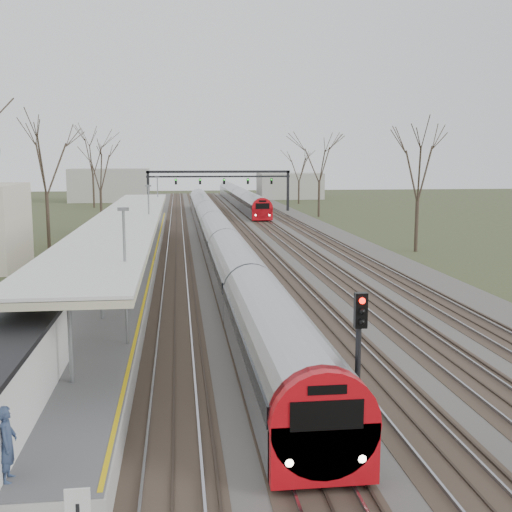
# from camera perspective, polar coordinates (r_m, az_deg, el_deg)

# --- Properties ---
(track_bed) EXTENTS (24.00, 160.00, 0.22)m
(track_bed) POSITION_cam_1_polar(r_m,az_deg,el_deg) (65.00, -1.58, 1.82)
(track_bed) COLOR #474442
(track_bed) RESTS_ON ground
(platform) EXTENTS (3.50, 69.00, 1.00)m
(platform) POSITION_cam_1_polar(r_m,az_deg,el_deg) (47.44, -10.85, -0.34)
(platform) COLOR #9E9B93
(platform) RESTS_ON ground
(canopy) EXTENTS (4.10, 50.00, 3.11)m
(canopy) POSITION_cam_1_polar(r_m,az_deg,el_deg) (42.55, -11.38, 3.28)
(canopy) COLOR slate
(canopy) RESTS_ON platform
(signal_gantry) EXTENTS (21.00, 0.59, 6.08)m
(signal_gantry) POSITION_cam_1_polar(r_m,az_deg,el_deg) (94.49, -3.30, 6.89)
(signal_gantry) COLOR black
(signal_gantry) RESTS_ON ground
(tree_west_far) EXTENTS (5.50, 5.50, 11.33)m
(tree_west_far) POSITION_cam_1_polar(r_m,az_deg,el_deg) (58.35, -18.26, 8.45)
(tree_west_far) COLOR #2D231C
(tree_west_far) RESTS_ON ground
(tree_east_far) EXTENTS (5.00, 5.00, 10.30)m
(tree_east_far) POSITION_cam_1_polar(r_m,az_deg,el_deg) (54.94, 14.27, 7.87)
(tree_east_far) COLOR #2D231C
(tree_east_far) RESTS_ON ground
(train_near) EXTENTS (2.62, 90.21, 3.05)m
(train_near) POSITION_cam_1_polar(r_m,az_deg,el_deg) (58.80, -3.74, 2.48)
(train_near) COLOR #9B9EA5
(train_near) RESTS_ON ground
(train_far) EXTENTS (2.62, 60.21, 3.05)m
(train_far) POSITION_cam_1_polar(r_m,az_deg,el_deg) (108.16, -1.50, 5.30)
(train_far) COLOR #9B9EA5
(train_far) RESTS_ON ground
(passenger) EXTENTS (0.43, 0.63, 1.68)m
(passenger) POSITION_cam_1_polar(r_m,az_deg,el_deg) (15.01, -21.26, -15.29)
(passenger) COLOR #2C3A56
(passenger) RESTS_ON platform
(signal_post) EXTENTS (0.35, 0.45, 4.10)m
(signal_post) POSITION_cam_1_polar(r_m,az_deg,el_deg) (18.44, 9.16, -7.38)
(signal_post) COLOR black
(signal_post) RESTS_ON ground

